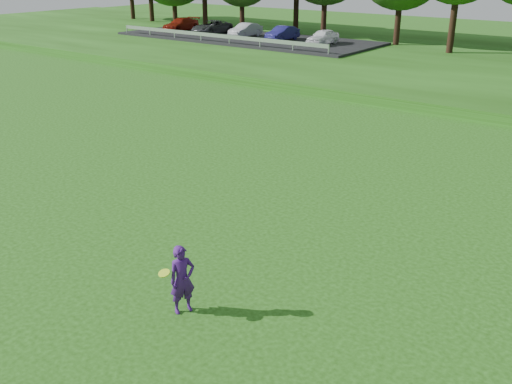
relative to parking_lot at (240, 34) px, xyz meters
The scene contains 4 objects.
ground 40.95m from the parking_lot, 53.27° to the right, with size 140.00×140.00×0.00m, color #1C450D.
walking_path 27.65m from the parking_lot, 27.62° to the right, with size 130.00×1.60×0.04m, color gray.
parking_lot is the anchor object (origin of this frame).
woman 41.99m from the parking_lot, 53.32° to the right, with size 0.59×0.83×1.59m.
Camera 1 is at (8.32, -8.48, 7.24)m, focal length 40.00 mm.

